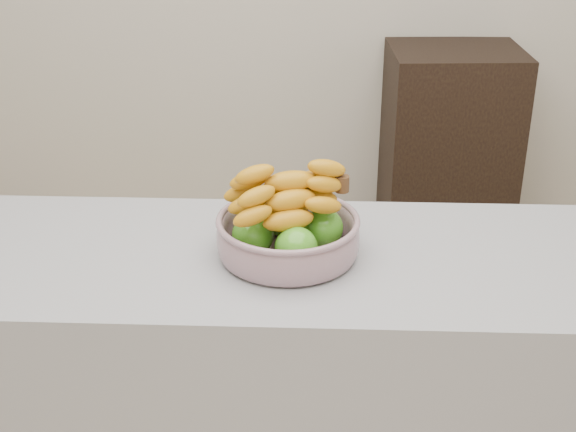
% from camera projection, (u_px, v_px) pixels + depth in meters
% --- Properties ---
extents(counter, '(2.00, 0.60, 0.90)m').
position_uv_depth(counter, '(281.00, 408.00, 2.06)').
color(counter, '#919198').
rests_on(counter, ground).
extents(cabinet, '(0.57, 0.46, 0.97)m').
position_uv_depth(cabinet, '(447.00, 160.00, 3.49)').
color(cabinet, black).
rests_on(cabinet, ground).
extents(fruit_bowl, '(0.33, 0.33, 0.21)m').
position_uv_depth(fruit_bowl, '(288.00, 230.00, 1.83)').
color(fruit_bowl, '#9CABBC').
rests_on(fruit_bowl, counter).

